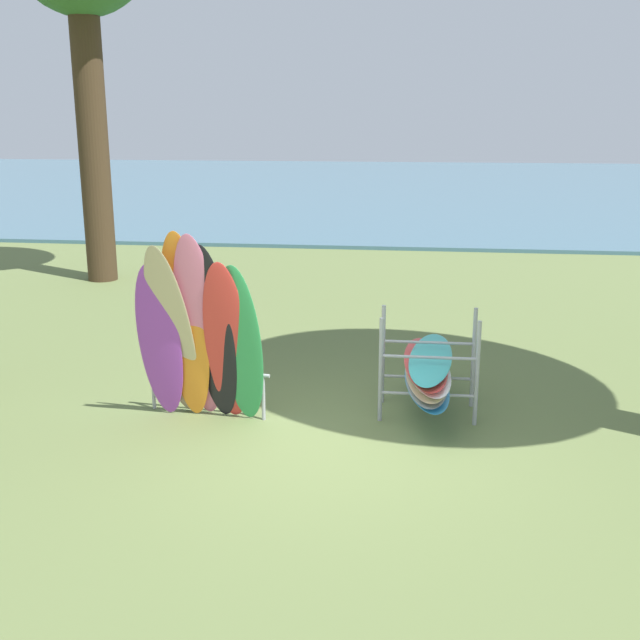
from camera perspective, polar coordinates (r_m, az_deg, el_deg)
name	(u,v)px	position (r m, az deg, el deg)	size (l,w,h in m)	color
ground_plane	(324,439)	(8.77, 0.31, -8.67)	(80.00, 80.00, 0.00)	olive
lake_water	(397,186)	(38.47, 5.63, 9.74)	(80.00, 36.00, 0.10)	#477084
leaning_board_pile	(199,336)	(8.99, -8.84, -1.16)	(1.57, 0.80, 2.29)	purple
board_storage_rack	(427,370)	(9.37, 7.85, -3.62)	(1.15, 2.13, 1.25)	#9EA0A5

